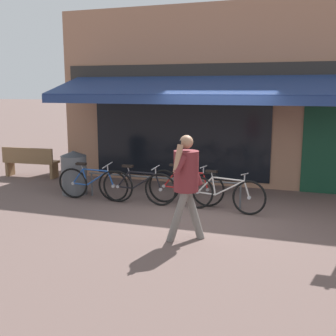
# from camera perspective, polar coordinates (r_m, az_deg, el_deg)

# --- Properties ---
(ground_plane) EXTENTS (160.00, 160.00, 0.00)m
(ground_plane) POSITION_cam_1_polar(r_m,az_deg,el_deg) (8.60, 4.91, -6.34)
(ground_plane) COLOR brown
(shop_front) EXTENTS (8.79, 4.77, 4.63)m
(shop_front) POSITION_cam_1_polar(r_m,az_deg,el_deg) (12.41, 7.90, 9.66)
(shop_front) COLOR #9E7056
(shop_front) RESTS_ON ground_plane
(bike_rack_rail) EXTENTS (3.63, 0.04, 0.57)m
(bike_rack_rail) POSITION_cam_1_polar(r_m,az_deg,el_deg) (9.42, -0.86, -1.80)
(bike_rack_rail) COLOR #47494F
(bike_rack_rail) RESTS_ON ground_plane
(bicycle_blue) EXTENTS (1.73, 0.52, 0.88)m
(bicycle_blue) POSITION_cam_1_polar(r_m,az_deg,el_deg) (9.75, -10.16, -2.07)
(bicycle_blue) COLOR black
(bicycle_blue) RESTS_ON ground_plane
(bicycle_black) EXTENTS (1.73, 0.52, 0.87)m
(bicycle_black) POSITION_cam_1_polar(r_m,az_deg,el_deg) (9.30, -3.99, -2.55)
(bicycle_black) COLOR black
(bicycle_black) RESTS_ON ground_plane
(bicycle_red) EXTENTS (1.75, 0.52, 0.89)m
(bicycle_red) POSITION_cam_1_polar(r_m,az_deg,el_deg) (9.26, 2.36, -2.53)
(bicycle_red) COLOR black
(bicycle_red) RESTS_ON ground_plane
(bicycle_silver) EXTENTS (1.81, 0.52, 0.86)m
(bicycle_silver) POSITION_cam_1_polar(r_m,az_deg,el_deg) (8.81, 7.42, -3.44)
(bicycle_silver) COLOR black
(bicycle_silver) RESTS_ON ground_plane
(pedestrian_adult) EXTENTS (0.60, 0.73, 1.79)m
(pedestrian_adult) POSITION_cam_1_polar(r_m,az_deg,el_deg) (6.93, 2.47, -1.20)
(pedestrian_adult) COLOR slate
(pedestrian_adult) RESTS_ON ground_plane
(litter_bin) EXTENTS (0.62, 0.62, 1.06)m
(litter_bin) POSITION_cam_1_polar(r_m,az_deg,el_deg) (10.37, -12.60, -0.59)
(litter_bin) COLOR #515459
(litter_bin) RESTS_ON ground_plane
(park_bench) EXTENTS (1.63, 0.55, 0.87)m
(park_bench) POSITION_cam_1_polar(r_m,az_deg,el_deg) (12.71, -18.18, 0.86)
(park_bench) COLOR brown
(park_bench) RESTS_ON ground_plane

